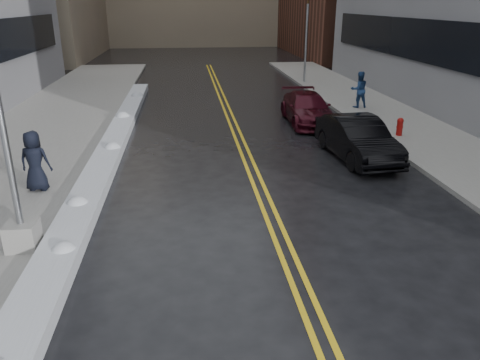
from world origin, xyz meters
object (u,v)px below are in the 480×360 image
object	(u,v)px
fire_hydrant	(400,126)
pedestrian_c	(35,161)
pedestrian_east	(359,90)
car_maroon	(307,109)
car_black	(357,139)
lamppost	(6,144)
traffic_signal	(306,32)

from	to	relation	value
fire_hydrant	pedestrian_c	size ratio (longest dim) A/B	0.42
pedestrian_east	car_maroon	world-z (taller)	pedestrian_east
pedestrian_east	car_black	xyz separation A→B (m)	(-2.86, -7.77, -0.32)
lamppost	pedestrian_east	xyz separation A→B (m)	(12.52, 13.46, -1.47)
fire_hydrant	car_maroon	world-z (taller)	car_maroon
pedestrian_c	pedestrian_east	world-z (taller)	pedestrian_east
car_black	car_maroon	world-z (taller)	car_black
lamppost	fire_hydrant	bearing A→B (deg)	33.04
traffic_signal	pedestrian_c	distance (m)	22.41
lamppost	pedestrian_c	distance (m)	3.88
fire_hydrant	car_maroon	bearing A→B (deg)	135.30
car_black	traffic_signal	bearing A→B (deg)	77.84
fire_hydrant	pedestrian_c	bearing A→B (deg)	-160.91
lamppost	pedestrian_c	xyz separation A→B (m)	(-0.65, 3.52, -1.51)
pedestrian_c	car_black	size ratio (longest dim) A/B	0.39
lamppost	traffic_signal	bearing A→B (deg)	61.79
traffic_signal	car_maroon	distance (m)	11.58
pedestrian_c	fire_hydrant	bearing A→B (deg)	-152.79
car_maroon	pedestrian_east	bearing A→B (deg)	37.32
fire_hydrant	car_black	world-z (taller)	car_black
pedestrian_c	car_maroon	distance (m)	12.42
lamppost	traffic_signal	size ratio (longest dim) A/B	1.27
traffic_signal	lamppost	bearing A→B (deg)	-118.21
traffic_signal	pedestrian_c	size ratio (longest dim) A/B	3.42
lamppost	fire_hydrant	size ratio (longest dim) A/B	10.45
pedestrian_c	car_maroon	xyz separation A→B (m)	(9.87, 7.53, -0.35)
fire_hydrant	traffic_signal	size ratio (longest dim) A/B	0.12
lamppost	car_black	size ratio (longest dim) A/B	1.69
traffic_signal	car_black	bearing A→B (deg)	-97.49
pedestrian_east	traffic_signal	bearing A→B (deg)	-88.24
pedestrian_east	car_black	bearing A→B (deg)	66.70
lamppost	traffic_signal	distance (m)	24.98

